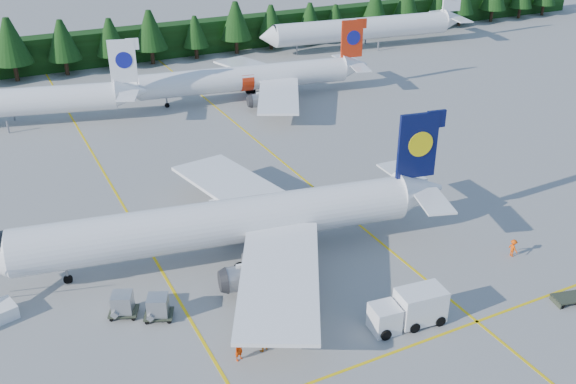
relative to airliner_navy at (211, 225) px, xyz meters
name	(u,v)px	position (x,y,z in m)	size (l,w,h in m)	color
ground	(370,301)	(9.28, -11.72, -3.61)	(320.00, 320.00, 0.00)	gray
taxi_stripe_a	(138,230)	(-4.72, 8.28, -3.60)	(0.25, 120.00, 0.01)	yellow
taxi_stripe_b	(316,189)	(15.28, 8.28, -3.60)	(0.25, 120.00, 0.01)	yellow
taxi_stripe_cross	(415,345)	(9.28, -17.72, -3.60)	(80.00, 0.25, 0.01)	yellow
treeline_hedge	(122,45)	(9.28, 70.28, -0.61)	(220.00, 4.00, 6.00)	black
airliner_navy	(211,225)	(0.00, 0.00, 0.00)	(40.96, 33.43, 11.99)	white
airliner_red	(241,79)	(20.13, 40.43, -0.31)	(37.49, 30.63, 10.95)	white
airliner_far_right	(357,29)	(52.53, 59.00, 0.30)	(42.83, 8.71, 12.47)	white
service_truck	(408,309)	(10.16, -15.44, -2.18)	(6.17, 2.81, 2.88)	silver
uld_pair	(140,305)	(-8.04, -5.24, -2.45)	(5.11, 4.08, 1.71)	#353C2C
crew_a	(239,349)	(-3.06, -13.29, -2.61)	(0.72, 0.48, 1.99)	#E13704
crew_b	(262,341)	(-1.14, -13.13, -2.74)	(0.84, 0.65, 1.72)	orange
crew_c	(513,248)	(24.69, -11.75, -2.76)	(0.70, 0.47, 1.69)	#F84A05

